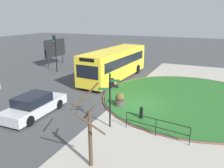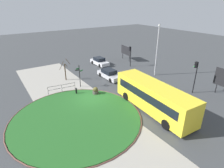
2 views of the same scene
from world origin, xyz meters
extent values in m
plane|color=#3D3F42|center=(0.00, 0.00, 0.00)|extent=(120.00, 120.00, 0.00)
cube|color=#9E998E|center=(0.00, -2.19, 0.01)|extent=(32.00, 7.62, 0.02)
cylinder|color=#235B23|center=(2.84, -3.10, 0.05)|extent=(12.89, 12.89, 0.10)
torus|color=brown|center=(2.84, -3.10, 0.06)|extent=(13.20, 13.20, 0.11)
cylinder|color=black|center=(-3.83, 0.43, 1.55)|extent=(0.09, 0.09, 3.11)
sphere|color=black|center=(-3.83, 0.43, 3.16)|extent=(0.10, 0.10, 0.10)
cube|color=#195128|center=(-3.74, 0.15, 2.77)|extent=(0.20, 0.49, 0.15)
cube|color=black|center=(-3.89, 0.14, 2.52)|extent=(0.13, 0.51, 0.15)
cube|color=#195128|center=(-3.97, 0.75, 2.30)|extent=(0.28, 0.58, 0.15)
cylinder|color=black|center=(-2.16, -0.91, 0.36)|extent=(0.22, 0.22, 0.72)
sphere|color=black|center=(-2.16, -0.91, 0.76)|extent=(0.20, 0.20, 0.20)
cube|color=black|center=(-3.80, -2.21, 0.98)|extent=(0.50, 3.47, 0.03)
cube|color=black|center=(-3.80, -2.21, 0.54)|extent=(0.50, 3.47, 0.03)
cylinder|color=black|center=(-3.57, -0.48, 0.49)|extent=(0.04, 0.04, 0.98)
cylinder|color=black|center=(-3.80, -2.21, 0.49)|extent=(0.04, 0.04, 0.98)
cylinder|color=black|center=(-4.03, -3.95, 0.49)|extent=(0.04, 0.04, 0.98)
cube|color=yellow|center=(5.96, 4.41, 1.64)|extent=(10.20, 3.16, 2.72)
cube|color=black|center=(5.89, 3.11, 2.02)|extent=(8.84, 0.53, 0.88)
cube|color=black|center=(6.04, 5.72, 2.02)|extent=(8.84, 0.53, 0.88)
cube|color=black|center=(0.93, 4.70, 1.77)|extent=(0.14, 2.12, 1.10)
cube|color=black|center=(0.93, 4.70, 2.78)|extent=(0.10, 1.42, 0.28)
cylinder|color=black|center=(2.68, 3.41, 0.50)|extent=(1.02, 0.36, 1.00)
cylinder|color=black|center=(2.82, 5.79, 0.50)|extent=(1.02, 0.36, 1.00)
cylinder|color=black|center=(9.11, 3.04, 0.50)|extent=(1.02, 0.36, 1.00)
cylinder|color=black|center=(9.25, 5.42, 0.50)|extent=(1.02, 0.36, 1.00)
cube|color=silver|center=(-10.87, 7.67, 0.49)|extent=(4.15, 1.87, 0.62)
cube|color=black|center=(-11.03, 7.67, 1.09)|extent=(1.98, 1.58, 0.59)
cube|color=#EAEACC|center=(-8.83, 8.26, 0.52)|extent=(0.03, 0.20, 0.12)
cube|color=#EAEACC|center=(-8.79, 7.24, 0.52)|extent=(0.03, 0.20, 0.12)
cylinder|color=black|center=(-9.63, 8.50, 0.32)|extent=(0.65, 0.24, 0.64)
cylinder|color=black|center=(-9.57, 6.94, 0.32)|extent=(0.65, 0.24, 0.64)
cylinder|color=black|center=(-12.16, 8.40, 0.32)|extent=(0.65, 0.24, 0.64)
cylinder|color=black|center=(-12.10, 6.85, 0.32)|extent=(0.65, 0.24, 0.64)
cube|color=#B7B7BC|center=(-4.26, 5.57, 0.49)|extent=(4.61, 1.85, 0.62)
cube|color=black|center=(-4.44, 5.56, 1.09)|extent=(2.21, 1.59, 0.58)
cube|color=#EAEACC|center=(-1.98, 6.14, 0.52)|extent=(0.02, 0.20, 0.12)
cube|color=#EAEACC|center=(-1.95, 5.09, 0.52)|extent=(0.02, 0.20, 0.12)
cylinder|color=black|center=(-2.86, 6.39, 0.32)|extent=(0.64, 0.23, 0.64)
cylinder|color=black|center=(-2.83, 4.80, 0.32)|extent=(0.64, 0.23, 0.64)
cylinder|color=black|center=(-5.70, 6.33, 0.32)|extent=(0.64, 0.23, 0.64)
cylinder|color=black|center=(-5.66, 4.74, 0.32)|extent=(0.64, 0.23, 0.64)
cylinder|color=black|center=(5.96, 11.75, 2.08)|extent=(0.11, 0.11, 4.17)
cube|color=black|center=(5.76, 11.69, 3.78)|extent=(0.32, 0.32, 0.78)
sphere|color=black|center=(5.61, 11.65, 4.02)|extent=(0.16, 0.16, 0.16)
sphere|color=black|center=(5.61, 11.65, 3.78)|extent=(0.16, 0.16, 0.16)
sphere|color=green|center=(5.61, 11.65, 3.53)|extent=(0.16, 0.16, 0.16)
cylinder|color=black|center=(-6.93, 11.83, 1.81)|extent=(0.11, 0.11, 3.62)
cube|color=black|center=(-7.13, 11.80, 3.23)|extent=(0.29, 0.29, 0.78)
sphere|color=red|center=(-7.28, 11.78, 3.48)|extent=(0.16, 0.16, 0.16)
sphere|color=black|center=(-7.28, 11.78, 3.23)|extent=(0.16, 0.16, 0.16)
sphere|color=black|center=(-7.28, 11.78, 2.99)|extent=(0.16, 0.16, 0.16)
cylinder|color=#B7B7BC|center=(-1.36, 12.36, 3.82)|extent=(0.16, 0.16, 7.64)
cylinder|color=silver|center=(-1.36, 12.36, 7.76)|extent=(0.32, 0.32, 0.22)
cylinder|color=black|center=(-11.96, 13.88, 0.99)|extent=(0.12, 0.12, 1.97)
cylinder|color=black|center=(-9.37, 13.55, 0.99)|extent=(0.12, 0.12, 1.97)
cube|color=silver|center=(-10.67, 13.72, 1.97)|extent=(3.47, 0.57, 1.60)
cube|color=black|center=(-10.68, 13.65, 1.97)|extent=(3.56, 0.49, 1.70)
cylinder|color=black|center=(7.54, 14.31, 1.14)|extent=(0.12, 0.12, 2.27)
cylinder|color=#47423D|center=(-0.73, 1.09, 0.23)|extent=(0.76, 0.76, 0.46)
sphere|color=#4C4723|center=(-0.73, 1.09, 0.67)|extent=(0.64, 0.64, 0.64)
cylinder|color=#423323|center=(-7.35, -0.31, 1.27)|extent=(0.16, 0.16, 2.55)
cylinder|color=#423323|center=(-7.11, -0.12, 2.31)|extent=(0.47, 0.56, 0.71)
cylinder|color=#423323|center=(-7.81, -0.61, 2.22)|extent=(0.69, 0.99, 0.99)
cylinder|color=#423323|center=(-6.94, 0.10, 2.95)|extent=(0.90, 0.90, 1.13)
camera|label=1|loc=(-14.34, -4.45, 6.06)|focal=35.64mm
camera|label=2|loc=(17.85, -8.87, 10.80)|focal=29.48mm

